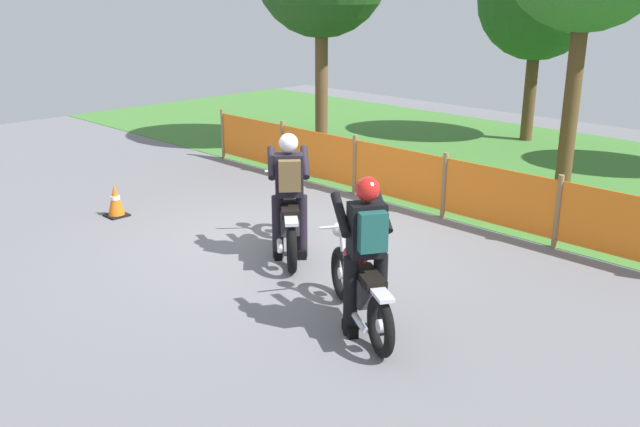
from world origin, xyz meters
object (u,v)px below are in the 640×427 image
rider_trailing (367,248)px  traffic_cone (115,200)px  motorcycle_lead (289,218)px  rider_lead (289,189)px  motorcycle_trailing (359,285)px

rider_trailing → traffic_cone: bearing=28.9°
motorcycle_lead → rider_lead: rider_lead is taller
motorcycle_lead → rider_trailing: rider_trailing is taller
motorcycle_lead → motorcycle_trailing: bearing=-163.6°
rider_lead → traffic_cone: (-3.25, -0.76, -0.69)m
motorcycle_lead → motorcycle_trailing: size_ratio=0.96×
rider_trailing → traffic_cone: rider_trailing is taller
motorcycle_trailing → rider_lead: (-1.94, 0.78, 0.50)m
motorcycle_lead → rider_lead: (0.18, -0.15, 0.47)m
motorcycle_trailing → traffic_cone: bearing=30.1°
traffic_cone → motorcycle_lead: bearing=16.5°
motorcycle_trailing → rider_lead: size_ratio=1.04×
traffic_cone → rider_trailing: bearing=-1.3°
rider_lead → rider_trailing: 2.30m
motorcycle_trailing → rider_trailing: bearing=-179.5°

